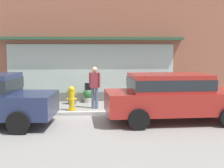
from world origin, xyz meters
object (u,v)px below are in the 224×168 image
(parked_car_red, at_px, (173,95))
(potted_plant_low_front, at_px, (28,97))
(potted_plant_trailing_edge, at_px, (180,94))
(potted_plant_near_hydrant, at_px, (88,95))
(pedestrian_with_handbag, at_px, (94,84))
(fire_hydrant, at_px, (72,98))
(potted_plant_corner_tall, at_px, (72,95))
(potted_plant_window_right, at_px, (145,93))

(parked_car_red, bearing_deg, potted_plant_low_front, 141.68)
(potted_plant_trailing_edge, bearing_deg, potted_plant_low_front, -178.43)
(potted_plant_near_hydrant, bearing_deg, pedestrian_with_handbag, -80.75)
(potted_plant_trailing_edge, bearing_deg, fire_hydrant, -158.96)
(potted_plant_near_hydrant, relative_size, potted_plant_corner_tall, 0.89)
(potted_plant_near_hydrant, height_order, potted_plant_trailing_edge, potted_plant_near_hydrant)
(potted_plant_low_front, height_order, potted_plant_corner_tall, potted_plant_corner_tall)
(fire_hydrant, bearing_deg, parked_car_red, -32.91)
(potted_plant_window_right, bearing_deg, potted_plant_corner_tall, -176.07)
(pedestrian_with_handbag, xyz_separation_m, potted_plant_trailing_edge, (3.92, 1.49, -0.64))
(potted_plant_low_front, bearing_deg, parked_car_red, -35.68)
(potted_plant_trailing_edge, distance_m, potted_plant_low_front, 6.76)
(potted_plant_near_hydrant, xyz_separation_m, potted_plant_window_right, (2.50, -0.17, 0.10))
(parked_car_red, height_order, potted_plant_trailing_edge, parked_car_red)
(fire_hydrant, relative_size, potted_plant_low_front, 1.66)
(parked_car_red, relative_size, potted_plant_window_right, 5.01)
(fire_hydrant, xyz_separation_m, potted_plant_corner_tall, (-0.09, 1.44, -0.07))
(pedestrian_with_handbag, distance_m, potted_plant_low_front, 3.20)
(potted_plant_near_hydrant, xyz_separation_m, potted_plant_corner_tall, (-0.71, -0.39, 0.07))
(potted_plant_near_hydrant, bearing_deg, potted_plant_window_right, -3.90)
(pedestrian_with_handbag, bearing_deg, potted_plant_low_front, -8.79)
(parked_car_red, distance_m, potted_plant_near_hydrant, 4.87)
(pedestrian_with_handbag, relative_size, potted_plant_window_right, 1.85)
(pedestrian_with_handbag, bearing_deg, potted_plant_corner_tall, -32.92)
(pedestrian_with_handbag, height_order, potted_plant_window_right, pedestrian_with_handbag)
(pedestrian_with_handbag, distance_m, parked_car_red, 3.53)
(potted_plant_corner_tall, bearing_deg, potted_plant_window_right, 3.93)
(parked_car_red, bearing_deg, potted_plant_near_hydrant, 121.68)
(potted_plant_window_right, xyz_separation_m, potted_plant_corner_tall, (-3.21, -0.22, -0.03))
(pedestrian_with_handbag, distance_m, potted_plant_near_hydrant, 1.63)
(potted_plant_corner_tall, bearing_deg, potted_plant_trailing_edge, 4.74)
(fire_hydrant, distance_m, potted_plant_window_right, 3.53)
(parked_car_red, bearing_deg, potted_plant_trailing_edge, 67.70)
(parked_car_red, distance_m, potted_plant_low_front, 6.58)
(potted_plant_trailing_edge, height_order, potted_plant_low_front, potted_plant_trailing_edge)
(fire_hydrant, relative_size, potted_plant_near_hydrant, 1.47)
(potted_plant_trailing_edge, relative_size, potted_plant_window_right, 0.66)
(potted_plant_trailing_edge, xyz_separation_m, potted_plant_corner_tall, (-4.87, -0.40, 0.08))
(potted_plant_corner_tall, bearing_deg, pedestrian_with_handbag, -48.91)
(fire_hydrant, xyz_separation_m, potted_plant_trailing_edge, (4.78, 1.84, -0.15))
(potted_plant_near_hydrant, relative_size, potted_plant_trailing_edge, 1.08)
(parked_car_red, bearing_deg, pedestrian_with_handbag, 132.05)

